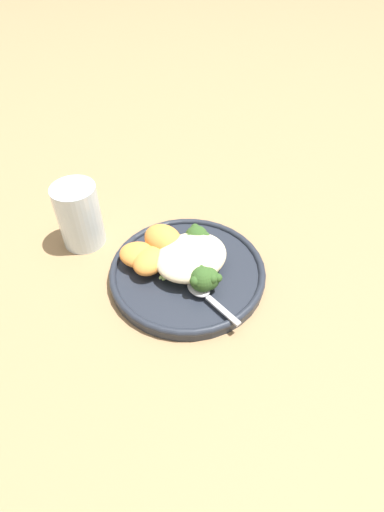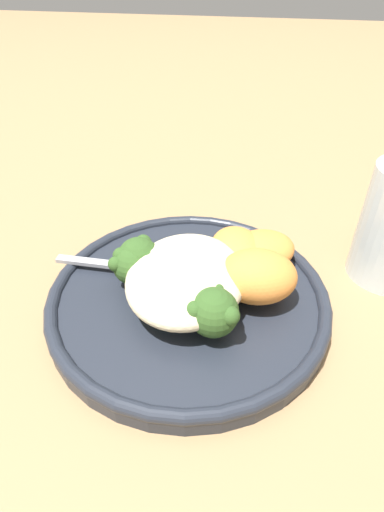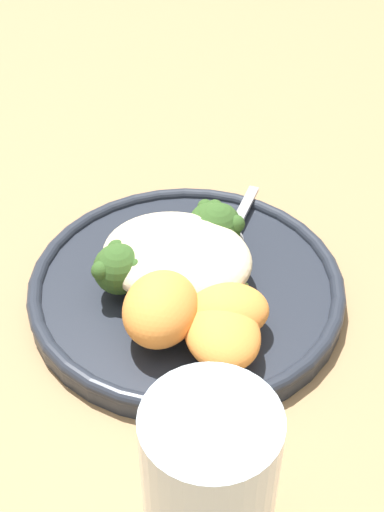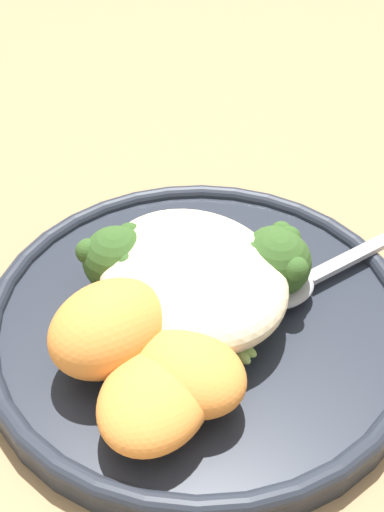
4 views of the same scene
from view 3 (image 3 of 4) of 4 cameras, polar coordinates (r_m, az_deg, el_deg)
name	(u,v)px [view 3 (image 3 of 4)]	position (r m, az deg, el deg)	size (l,w,h in m)	color
ground_plane	(178,295)	(0.59, -1.17, -3.13)	(4.00, 4.00, 0.00)	#9E7A51
plate	(186,288)	(0.58, -0.50, -2.61)	(0.26, 0.26, 0.02)	#232833
quinoa_mound	(183,255)	(0.57, -0.75, 0.07)	(0.12, 0.10, 0.04)	beige
broccoli_stalk_0	(218,233)	(0.59, 2.07, 1.81)	(0.05, 0.09, 0.04)	#8EB25B
broccoli_stalk_1	(211,230)	(0.60, 1.51, 2.07)	(0.06, 0.09, 0.04)	#8EB25B
broccoli_stalk_2	(176,245)	(0.58, -1.27, 0.93)	(0.08, 0.06, 0.03)	#8EB25B
broccoli_stalk_3	(169,255)	(0.58, -1.89, 0.08)	(0.09, 0.04, 0.03)	#8EB25B
broccoli_stalk_4	(167,269)	(0.56, -1.98, -1.06)	(0.10, 0.03, 0.03)	#8EB25B
broccoli_stalk_5	(135,272)	(0.56, -4.62, -1.26)	(0.12, 0.06, 0.04)	#8EB25B
sweet_potato_chunk_0	(161,309)	(0.52, -2.52, -4.23)	(0.07, 0.06, 0.04)	orange
sweet_potato_chunk_1	(227,310)	(0.53, 2.80, -4.35)	(0.06, 0.05, 0.03)	orange
sweet_potato_chunk_2	(222,333)	(0.51, 2.44, -6.21)	(0.07, 0.05, 0.03)	orange
spoon	(229,236)	(0.61, 2.99, 1.58)	(0.03, 0.11, 0.01)	#A3A3A8
water_glass	(209,483)	(0.41, 1.40, -17.69)	(0.08, 0.08, 0.12)	silver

